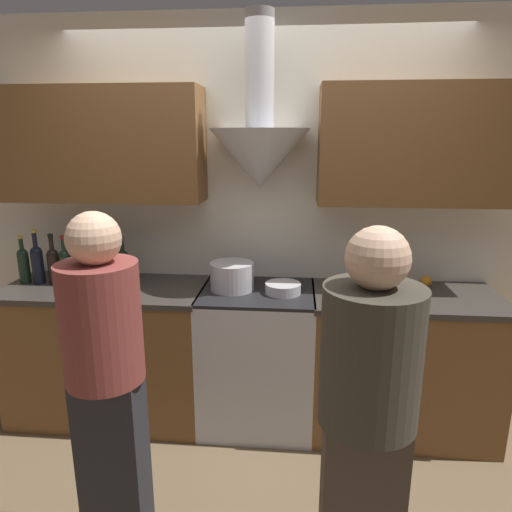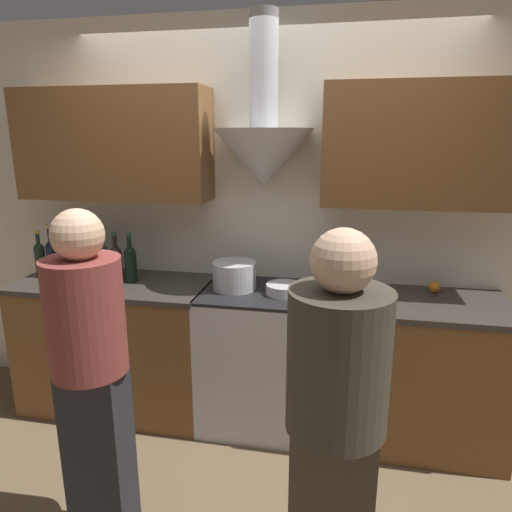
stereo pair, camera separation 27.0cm
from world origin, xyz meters
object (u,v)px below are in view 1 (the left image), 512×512
at_px(person_foreground_left, 106,377).
at_px(wine_bottle_6, 108,265).
at_px(wine_bottle_5, 94,265).
at_px(wine_bottle_1, 37,262).
at_px(stove_range, 257,356).
at_px(mixing_bowl, 283,288).
at_px(person_foreground_right, 367,417).
at_px(stock_pot, 232,276).
at_px(orange_fruit, 426,281).
at_px(wine_bottle_2, 53,264).
at_px(wine_bottle_3, 66,265).
at_px(wine_bottle_4, 79,263).
at_px(wine_bottle_0, 24,263).
at_px(wine_bottle_7, 123,266).

bearing_deg(person_foreground_left, wine_bottle_6, 111.73).
height_order(wine_bottle_5, wine_bottle_6, same).
xyz_separation_m(wine_bottle_1, wine_bottle_5, (0.39, -0.01, -0.01)).
distance_m(wine_bottle_5, wine_bottle_6, 0.09).
bearing_deg(wine_bottle_5, stove_range, -0.58).
distance_m(wine_bottle_1, person_foreground_left, 1.41).
bearing_deg(wine_bottle_6, mixing_bowl, -2.63).
bearing_deg(person_foreground_right, stock_pot, 118.63).
distance_m(stove_range, orange_fruit, 1.19).
bearing_deg(wine_bottle_2, wine_bottle_3, -3.57).
relative_size(wine_bottle_6, person_foreground_right, 0.21).
distance_m(wine_bottle_3, mixing_bowl, 1.42).
bearing_deg(wine_bottle_1, wine_bottle_4, 1.47).
distance_m(wine_bottle_5, stock_pot, 0.90).
bearing_deg(wine_bottle_4, mixing_bowl, -2.87).
relative_size(wine_bottle_1, wine_bottle_2, 1.08).
bearing_deg(stove_range, wine_bottle_3, 179.07).
distance_m(wine_bottle_0, wine_bottle_7, 0.68).
distance_m(wine_bottle_3, stock_pot, 1.09).
distance_m(wine_bottle_2, wine_bottle_3, 0.09).
xyz_separation_m(wine_bottle_3, orange_fruit, (2.33, 0.16, -0.10)).
bearing_deg(mixing_bowl, wine_bottle_0, 177.77).
bearing_deg(person_foreground_right, orange_fruit, 67.78).
bearing_deg(stove_range, wine_bottle_5, 179.42).
relative_size(wine_bottle_4, wine_bottle_5, 1.06).
relative_size(wine_bottle_2, wine_bottle_7, 1.00).
xyz_separation_m(stove_range, stock_pot, (-0.16, 0.01, 0.54)).
distance_m(wine_bottle_6, person_foreground_left, 1.16).
relative_size(wine_bottle_1, person_foreground_right, 0.23).
bearing_deg(person_foreground_left, person_foreground_right, -8.94).
xyz_separation_m(wine_bottle_5, wine_bottle_6, (0.09, 0.00, -0.00)).
bearing_deg(wine_bottle_6, wine_bottle_4, 175.81).
bearing_deg(wine_bottle_5, wine_bottle_7, 0.73).
bearing_deg(orange_fruit, stove_range, -170.68).
bearing_deg(person_foreground_left, wine_bottle_5, 115.92).
bearing_deg(stock_pot, wine_bottle_7, 179.76).
bearing_deg(mixing_bowl, wine_bottle_4, 177.13).
xyz_separation_m(wine_bottle_3, wine_bottle_7, (0.39, -0.01, 0.00)).
bearing_deg(wine_bottle_0, wine_bottle_7, -1.35).
distance_m(wine_bottle_2, wine_bottle_4, 0.17).
height_order(wine_bottle_0, orange_fruit, wine_bottle_0).
bearing_deg(person_foreground_left, wine_bottle_0, 132.92).
height_order(wine_bottle_4, orange_fruit, wine_bottle_4).
bearing_deg(wine_bottle_5, wine_bottle_2, 176.94).
xyz_separation_m(wine_bottle_2, wine_bottle_4, (0.17, 0.00, 0.01)).
xyz_separation_m(wine_bottle_0, person_foreground_right, (2.05, -1.24, -0.19)).
bearing_deg(wine_bottle_3, person_foreground_right, -35.02).
height_order(wine_bottle_1, wine_bottle_3, wine_bottle_1).
xyz_separation_m(stove_range, wine_bottle_3, (-1.25, 0.02, 0.58)).
height_order(wine_bottle_3, mixing_bowl, wine_bottle_3).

